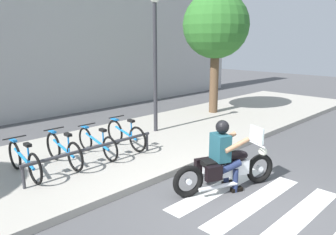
{
  "coord_description": "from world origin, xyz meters",
  "views": [
    {
      "loc": [
        -4.63,
        -2.74,
        2.9
      ],
      "look_at": [
        0.96,
        2.83,
        1.03
      ],
      "focal_mm": 34.89,
      "sensor_mm": 36.0,
      "label": 1
    }
  ],
  "objects_px": {
    "bicycle_3": "(126,135)",
    "tree_near_rack": "(216,26)",
    "motorcycle": "(227,168)",
    "street_lamp": "(155,52)",
    "bicycle_1": "(64,150)",
    "rider": "(224,151)",
    "bicycle_0": "(24,160)",
    "bike_rack": "(94,149)",
    "bicycle_2": "(97,143)"
  },
  "relations": [
    {
      "from": "bicycle_1",
      "to": "bicycle_3",
      "type": "height_order",
      "value": "bicycle_1"
    },
    {
      "from": "bicycle_1",
      "to": "bicycle_2",
      "type": "distance_m",
      "value": 0.88
    },
    {
      "from": "bicycle_0",
      "to": "rider",
      "type": "bearing_deg",
      "value": -49.69
    },
    {
      "from": "bicycle_3",
      "to": "rider",
      "type": "bearing_deg",
      "value": -90.11
    },
    {
      "from": "bike_rack",
      "to": "street_lamp",
      "type": "xyz_separation_m",
      "value": [
        3.0,
        1.21,
        2.0
      ]
    },
    {
      "from": "rider",
      "to": "street_lamp",
      "type": "distance_m",
      "value": 4.46
    },
    {
      "from": "motorcycle",
      "to": "bicycle_0",
      "type": "bearing_deg",
      "value": 130.76
    },
    {
      "from": "rider",
      "to": "bike_rack",
      "type": "xyz_separation_m",
      "value": [
        -1.31,
        2.53,
        -0.26
      ]
    },
    {
      "from": "motorcycle",
      "to": "bike_rack",
      "type": "distance_m",
      "value": 2.91
    },
    {
      "from": "motorcycle",
      "to": "street_lamp",
      "type": "bearing_deg",
      "value": 66.81
    },
    {
      "from": "bicycle_3",
      "to": "bike_rack",
      "type": "height_order",
      "value": "bicycle_3"
    },
    {
      "from": "bike_rack",
      "to": "bicycle_1",
      "type": "bearing_deg",
      "value": 128.3
    },
    {
      "from": "motorcycle",
      "to": "bike_rack",
      "type": "relative_size",
      "value": 0.67
    },
    {
      "from": "bicycle_0",
      "to": "bike_rack",
      "type": "xyz_separation_m",
      "value": [
        1.31,
        -0.55,
        0.06
      ]
    },
    {
      "from": "bicycle_0",
      "to": "bike_rack",
      "type": "distance_m",
      "value": 1.43
    },
    {
      "from": "bicycle_1",
      "to": "street_lamp",
      "type": "bearing_deg",
      "value": 10.9
    },
    {
      "from": "bicycle_3",
      "to": "street_lamp",
      "type": "bearing_deg",
      "value": 21.44
    },
    {
      "from": "tree_near_rack",
      "to": "bicycle_1",
      "type": "bearing_deg",
      "value": -171.26
    },
    {
      "from": "bicycle_1",
      "to": "bicycle_2",
      "type": "relative_size",
      "value": 0.99
    },
    {
      "from": "rider",
      "to": "street_lamp",
      "type": "height_order",
      "value": "street_lamp"
    },
    {
      "from": "bicycle_1",
      "to": "bike_rack",
      "type": "height_order",
      "value": "bicycle_1"
    },
    {
      "from": "bicycle_1",
      "to": "bicycle_2",
      "type": "height_order",
      "value": "bicycle_1"
    },
    {
      "from": "bicycle_3",
      "to": "tree_near_rack",
      "type": "height_order",
      "value": "tree_near_rack"
    },
    {
      "from": "bike_rack",
      "to": "bicycle_0",
      "type": "bearing_deg",
      "value": 157.1
    },
    {
      "from": "tree_near_rack",
      "to": "street_lamp",
      "type": "bearing_deg",
      "value": -173.42
    },
    {
      "from": "motorcycle",
      "to": "rider",
      "type": "relative_size",
      "value": 1.5
    },
    {
      "from": "bicycle_0",
      "to": "bicycle_2",
      "type": "distance_m",
      "value": 1.75
    },
    {
      "from": "motorcycle",
      "to": "tree_near_rack",
      "type": "xyz_separation_m",
      "value": [
        5.09,
        4.18,
        2.96
      ]
    },
    {
      "from": "street_lamp",
      "to": "bike_rack",
      "type": "bearing_deg",
      "value": -157.93
    },
    {
      "from": "motorcycle",
      "to": "bicycle_3",
      "type": "height_order",
      "value": "motorcycle"
    },
    {
      "from": "motorcycle",
      "to": "bicycle_1",
      "type": "relative_size",
      "value": 1.28
    },
    {
      "from": "bicycle_0",
      "to": "street_lamp",
      "type": "relative_size",
      "value": 0.4
    },
    {
      "from": "motorcycle",
      "to": "bicycle_2",
      "type": "distance_m",
      "value": 3.26
    },
    {
      "from": "bicycle_3",
      "to": "bike_rack",
      "type": "xyz_separation_m",
      "value": [
        -1.31,
        -0.55,
        0.05
      ]
    },
    {
      "from": "bike_rack",
      "to": "tree_near_rack",
      "type": "height_order",
      "value": "tree_near_rack"
    },
    {
      "from": "bicycle_1",
      "to": "street_lamp",
      "type": "xyz_separation_m",
      "value": [
        3.43,
        0.66,
        2.05
      ]
    },
    {
      "from": "street_lamp",
      "to": "bicycle_0",
      "type": "bearing_deg",
      "value": -171.28
    },
    {
      "from": "bicycle_2",
      "to": "street_lamp",
      "type": "bearing_deg",
      "value": 14.45
    },
    {
      "from": "bike_rack",
      "to": "tree_near_rack",
      "type": "bearing_deg",
      "value": 14.02
    },
    {
      "from": "motorcycle",
      "to": "rider",
      "type": "bearing_deg",
      "value": 154.68
    },
    {
      "from": "rider",
      "to": "tree_near_rack",
      "type": "bearing_deg",
      "value": 38.79
    },
    {
      "from": "bicycle_0",
      "to": "bicycle_3",
      "type": "relative_size",
      "value": 1.05
    },
    {
      "from": "motorcycle",
      "to": "bicycle_0",
      "type": "relative_size",
      "value": 1.26
    },
    {
      "from": "motorcycle",
      "to": "bike_rack",
      "type": "height_order",
      "value": "motorcycle"
    },
    {
      "from": "motorcycle",
      "to": "bicycle_1",
      "type": "distance_m",
      "value": 3.61
    },
    {
      "from": "bicycle_1",
      "to": "bike_rack",
      "type": "relative_size",
      "value": 0.52
    },
    {
      "from": "motorcycle",
      "to": "street_lamp",
      "type": "distance_m",
      "value": 4.62
    },
    {
      "from": "bicycle_2",
      "to": "bike_rack",
      "type": "xyz_separation_m",
      "value": [
        -0.44,
        -0.56,
        0.07
      ]
    },
    {
      "from": "bicycle_1",
      "to": "bicycle_3",
      "type": "bearing_deg",
      "value": -0.0
    },
    {
      "from": "bicycle_0",
      "to": "bicycle_2",
      "type": "height_order",
      "value": "bicycle_0"
    }
  ]
}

